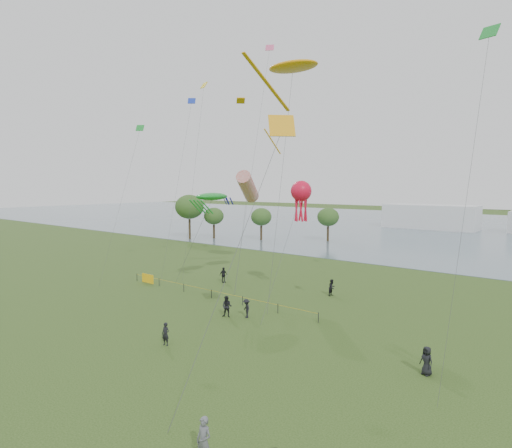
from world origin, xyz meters
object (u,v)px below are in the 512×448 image
Objects in this scene: kite_flyer at (204,441)px; kite_octopus at (301,192)px; fence at (170,283)px; kite_stingray at (292,67)px.

kite_flyer is 0.17× the size of kite_octopus.
kite_stingray is at bearing 34.10° from fence.
kite_stingray reaches higher than fence.
kite_stingray is at bearing 117.11° from kite_flyer.
kite_stingray is (10.60, 7.18, 22.14)m from fence.
kite_octopus reaches higher than fence.
kite_flyer is at bearing -67.39° from kite_octopus.
kite_octopus is at bearing 22.32° from fence.
kite_octopus is (12.95, 5.32, 9.79)m from fence.
kite_octopus is at bearing -27.27° from kite_stingray.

